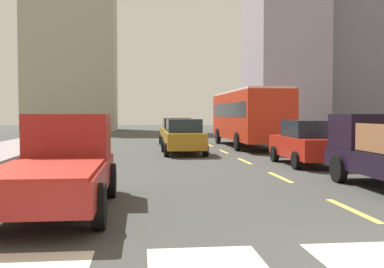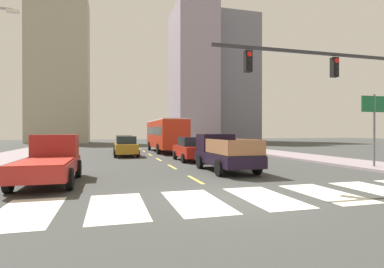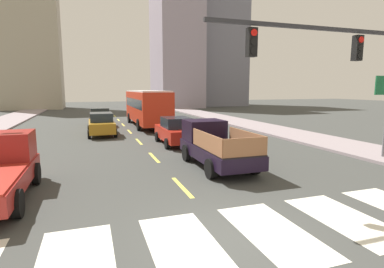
# 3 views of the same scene
# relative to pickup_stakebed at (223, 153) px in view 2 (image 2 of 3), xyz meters

# --- Properties ---
(ground_plane) EXTENTS (160.00, 160.00, 0.00)m
(ground_plane) POSITION_rel_pickup_stakebed_xyz_m (-2.32, -6.62, -0.94)
(ground_plane) COLOR #3C3E3B
(sidewalk_right) EXTENTS (3.81, 110.00, 0.15)m
(sidewalk_right) POSITION_rel_pickup_stakebed_xyz_m (9.21, 11.38, -0.86)
(sidewalk_right) COLOR gray
(sidewalk_right) RESTS_ON ground
(sidewalk_left) EXTENTS (3.81, 110.00, 0.15)m
(sidewalk_left) POSITION_rel_pickup_stakebed_xyz_m (-13.86, 11.38, -0.86)
(sidewalk_left) COLOR gray
(sidewalk_left) RESTS_ON ground
(crosswalk_stripe_1) EXTENTS (1.54, 3.36, 0.01)m
(crosswalk_stripe_1) POSITION_rel_pickup_stakebed_xyz_m (-8.03, -6.62, -0.93)
(crosswalk_stripe_1) COLOR silver
(crosswalk_stripe_1) RESTS_ON ground
(crosswalk_stripe_2) EXTENTS (1.54, 3.36, 0.01)m
(crosswalk_stripe_2) POSITION_rel_pickup_stakebed_xyz_m (-5.75, -6.62, -0.93)
(crosswalk_stripe_2) COLOR silver
(crosswalk_stripe_2) RESTS_ON ground
(crosswalk_stripe_3) EXTENTS (1.54, 3.36, 0.01)m
(crosswalk_stripe_3) POSITION_rel_pickup_stakebed_xyz_m (-3.46, -6.62, -0.93)
(crosswalk_stripe_3) COLOR silver
(crosswalk_stripe_3) RESTS_ON ground
(crosswalk_stripe_4) EXTENTS (1.54, 3.36, 0.01)m
(crosswalk_stripe_4) POSITION_rel_pickup_stakebed_xyz_m (-1.18, -6.62, -0.93)
(crosswalk_stripe_4) COLOR silver
(crosswalk_stripe_4) RESTS_ON ground
(crosswalk_stripe_5) EXTENTS (1.54, 3.36, 0.01)m
(crosswalk_stripe_5) POSITION_rel_pickup_stakebed_xyz_m (1.10, -6.62, -0.93)
(crosswalk_stripe_5) COLOR silver
(crosswalk_stripe_5) RESTS_ON ground
(crosswalk_stripe_6) EXTENTS (1.54, 3.36, 0.01)m
(crosswalk_stripe_6) POSITION_rel_pickup_stakebed_xyz_m (3.38, -6.62, -0.93)
(crosswalk_stripe_6) COLOR silver
(crosswalk_stripe_6) RESTS_ON ground
(lane_dash_0) EXTENTS (0.16, 2.40, 0.01)m
(lane_dash_0) POSITION_rel_pickup_stakebed_xyz_m (-2.32, -2.62, -0.93)
(lane_dash_0) COLOR #DBCF4E
(lane_dash_0) RESTS_ON ground
(lane_dash_1) EXTENTS (0.16, 2.40, 0.01)m
(lane_dash_1) POSITION_rel_pickup_stakebed_xyz_m (-2.32, 2.38, -0.93)
(lane_dash_1) COLOR #DBCF4E
(lane_dash_1) RESTS_ON ground
(lane_dash_2) EXTENTS (0.16, 2.40, 0.01)m
(lane_dash_2) POSITION_rel_pickup_stakebed_xyz_m (-2.32, 7.38, -0.93)
(lane_dash_2) COLOR #DBCF4E
(lane_dash_2) RESTS_ON ground
(lane_dash_3) EXTENTS (0.16, 2.40, 0.01)m
(lane_dash_3) POSITION_rel_pickup_stakebed_xyz_m (-2.32, 12.38, -0.93)
(lane_dash_3) COLOR #DBCF4E
(lane_dash_3) RESTS_ON ground
(lane_dash_4) EXTENTS (0.16, 2.40, 0.01)m
(lane_dash_4) POSITION_rel_pickup_stakebed_xyz_m (-2.32, 17.38, -0.93)
(lane_dash_4) COLOR #DBCF4E
(lane_dash_4) RESTS_ON ground
(lane_dash_5) EXTENTS (0.16, 2.40, 0.01)m
(lane_dash_5) POSITION_rel_pickup_stakebed_xyz_m (-2.32, 22.38, -0.93)
(lane_dash_5) COLOR #DBCF4E
(lane_dash_5) RESTS_ON ground
(lane_dash_6) EXTENTS (0.16, 2.40, 0.01)m
(lane_dash_6) POSITION_rel_pickup_stakebed_xyz_m (-2.32, 27.38, -0.93)
(lane_dash_6) COLOR #DBCF4E
(lane_dash_6) RESTS_ON ground
(lane_dash_7) EXTENTS (0.16, 2.40, 0.01)m
(lane_dash_7) POSITION_rel_pickup_stakebed_xyz_m (-2.32, 32.38, -0.93)
(lane_dash_7) COLOR #DBCF4E
(lane_dash_7) RESTS_ON ground
(pickup_stakebed) EXTENTS (2.18, 5.20, 1.96)m
(pickup_stakebed) POSITION_rel_pickup_stakebed_xyz_m (0.00, 0.00, 0.00)
(pickup_stakebed) COLOR black
(pickup_stakebed) RESTS_ON ground
(pickup_dark) EXTENTS (2.18, 5.20, 1.96)m
(pickup_dark) POSITION_rel_pickup_stakebed_xyz_m (-8.29, -1.65, -0.02)
(pickup_dark) COLOR maroon
(pickup_dark) RESTS_ON ground
(city_bus) EXTENTS (2.72, 10.80, 3.32)m
(city_bus) POSITION_rel_pickup_stakebed_xyz_m (-0.28, 15.65, 1.02)
(city_bus) COLOR red
(city_bus) RESTS_ON ground
(sedan_far) EXTENTS (2.02, 4.40, 1.72)m
(sedan_far) POSITION_rel_pickup_stakebed_xyz_m (-4.45, 17.11, -0.08)
(sedan_far) COLOR #AA761E
(sedan_far) RESTS_ON ground
(sedan_mid) EXTENTS (2.02, 4.40, 1.72)m
(sedan_mid) POSITION_rel_pickup_stakebed_xyz_m (-4.55, 10.98, -0.08)
(sedan_mid) COLOR #A9741B
(sedan_mid) RESTS_ON ground
(sedan_near_right) EXTENTS (2.02, 4.40, 1.72)m
(sedan_near_right) POSITION_rel_pickup_stakebed_xyz_m (-0.24, 5.62, -0.08)
(sedan_near_right) COLOR red
(sedan_near_right) RESTS_ON ground
(traffic_signal_gantry) EXTENTS (10.20, 0.27, 6.00)m
(traffic_signal_gantry) POSITION_rel_pickup_stakebed_xyz_m (4.57, -4.44, 3.31)
(traffic_signal_gantry) COLOR #2D2D33
(traffic_signal_gantry) RESTS_ON ground
(direction_sign_green) EXTENTS (1.70, 0.12, 4.20)m
(direction_sign_green) POSITION_rel_pickup_stakebed_xyz_m (8.40, -1.68, 2.10)
(direction_sign_green) COLOR slate
(direction_sign_green) RESTS_ON ground
(tower_tall_centre) EXTENTS (7.86, 11.32, 27.10)m
(tower_tall_centre) POSITION_rel_pickup_stakebed_xyz_m (10.58, 43.93, 12.61)
(tower_tall_centre) COLOR #9C90A1
(tower_tall_centre) RESTS_ON ground
(block_mid_left) EXTENTS (9.76, 10.28, 27.40)m
(block_mid_left) POSITION_rel_pickup_stakebed_xyz_m (20.45, 47.39, 12.76)
(block_mid_left) COLOR slate
(block_mid_left) RESTS_ON ground
(block_mid_right) EXTENTS (10.71, 7.11, 27.18)m
(block_mid_right) POSITION_rel_pickup_stakebed_xyz_m (-15.03, 46.46, 12.65)
(block_mid_right) COLOR #AAA28C
(block_mid_right) RESTS_ON ground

